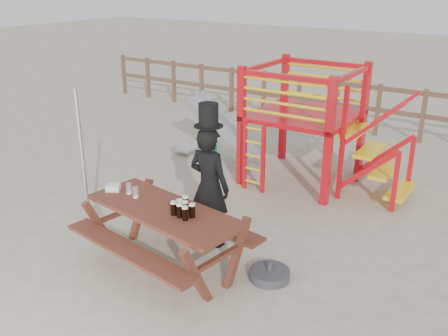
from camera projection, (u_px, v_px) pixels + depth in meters
ground at (167, 263)px, 6.48m from camera, size 60.00×60.00×0.00m
back_fence at (357, 101)px, 11.66m from camera, size 15.09×0.09×1.20m
playground_fort at (299, 122)px, 8.82m from camera, size 4.71×1.84×2.10m
picnic_table at (165, 230)px, 6.23m from camera, size 2.28×1.73×0.81m
man_with_hat at (209, 183)px, 6.67m from camera, size 0.63×0.42×1.99m
metal_pole at (84, 170)px, 6.58m from camera, size 0.05×0.05×2.18m
parasol_base at (269, 274)px, 6.12m from camera, size 0.50×0.50×0.21m
paper_bag at (113, 188)px, 6.63m from camera, size 0.23×0.21×0.08m
stout_pints at (183, 208)px, 5.93m from camera, size 0.30×0.31×0.17m
empty_glasses at (132, 191)px, 6.46m from camera, size 0.23×0.12×0.15m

